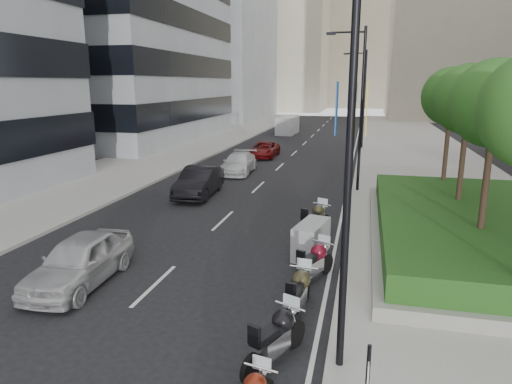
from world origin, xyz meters
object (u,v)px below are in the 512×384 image
(car_d, at_px, (264,149))
(motorcycle_6, at_px, (315,220))
(delivery_van, at_px, (287,126))
(motorcycle_2, at_px, (276,337))
(motorcycle_5, at_px, (311,240))
(car_b, at_px, (199,182))
(car_c, at_px, (239,163))
(motorcycle_4, at_px, (314,263))
(lamp_post_1, at_px, (359,102))
(motorcycle_3, at_px, (299,293))
(lamp_post_0, at_px, (342,137))
(car_a, at_px, (80,260))
(lamp_post_2, at_px, (363,94))

(car_d, bearing_deg, motorcycle_6, -72.10)
(delivery_van, bearing_deg, motorcycle_2, -76.41)
(motorcycle_5, bearing_deg, motorcycle_2, -168.47)
(car_b, bearing_deg, car_c, 83.32)
(motorcycle_2, height_order, motorcycle_4, motorcycle_2)
(lamp_post_1, xyz_separation_m, motorcycle_2, (-1.23, -17.05, -4.44))
(motorcycle_4, distance_m, motorcycle_5, 2.16)
(motorcycle_2, height_order, motorcycle_3, motorcycle_2)
(motorcycle_3, xyz_separation_m, motorcycle_6, (-0.31, 6.64, 0.03))
(motorcycle_2, bearing_deg, delivery_van, 32.81)
(lamp_post_1, bearing_deg, motorcycle_5, -96.82)
(lamp_post_0, height_order, car_b, lamp_post_0)
(lamp_post_1, distance_m, motorcycle_2, 17.66)
(lamp_post_1, distance_m, car_d, 14.38)
(motorcycle_4, relative_size, car_c, 0.45)
(car_d, bearing_deg, motorcycle_5, -73.61)
(motorcycle_2, distance_m, motorcycle_5, 6.63)
(motorcycle_2, distance_m, car_b, 15.91)
(motorcycle_4, distance_m, car_a, 7.24)
(car_c, bearing_deg, motorcycle_5, -67.37)
(motorcycle_5, distance_m, car_c, 15.85)
(lamp_post_0, distance_m, delivery_van, 47.09)
(motorcycle_3, xyz_separation_m, car_c, (-6.90, 18.72, 0.07))
(car_d, bearing_deg, motorcycle_3, -75.93)
(lamp_post_0, xyz_separation_m, delivery_van, (-8.86, 46.07, -4.10))
(motorcycle_2, bearing_deg, motorcycle_5, 23.57)
(car_b, xyz_separation_m, delivery_van, (-0.53, 31.89, 0.18))
(lamp_post_2, xyz_separation_m, motorcycle_5, (-1.25, -28.42, -4.45))
(motorcycle_2, xyz_separation_m, motorcycle_6, (-0.14, 8.90, 0.03))
(lamp_post_0, relative_size, car_b, 1.87)
(car_a, relative_size, car_d, 0.98)
(lamp_post_2, bearing_deg, car_a, -103.70)
(lamp_post_0, height_order, car_d, lamp_post_0)
(motorcycle_5, xyz_separation_m, motorcycle_6, (-0.12, 2.27, 0.04))
(car_d, bearing_deg, lamp_post_2, 40.46)
(car_c, relative_size, delivery_van, 0.94)
(delivery_van, bearing_deg, motorcycle_5, -74.90)
(motorcycle_2, bearing_deg, lamp_post_0, -64.20)
(motorcycle_6, distance_m, car_d, 20.43)
(motorcycle_6, bearing_deg, motorcycle_5, -153.89)
(motorcycle_5, height_order, delivery_van, delivery_van)
(motorcycle_2, xyz_separation_m, motorcycle_4, (0.33, 4.50, -0.01))
(motorcycle_2, height_order, car_b, car_b)
(motorcycle_2, bearing_deg, lamp_post_2, 21.41)
(motorcycle_6, height_order, car_c, car_c)
(motorcycle_3, distance_m, delivery_van, 44.55)
(lamp_post_1, bearing_deg, lamp_post_0, -90.00)
(lamp_post_2, bearing_deg, car_b, -111.80)
(car_c, xyz_separation_m, car_d, (0.16, 7.31, -0.06))
(car_a, xyz_separation_m, car_c, (-0.06, 18.34, -0.07))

